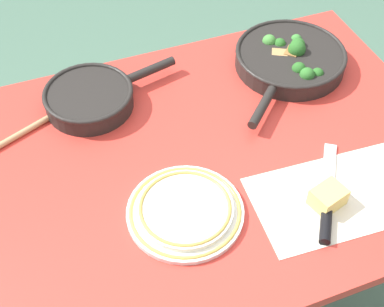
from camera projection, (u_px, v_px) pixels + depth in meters
ground_plane at (192, 303)px, 1.80m from camera, size 14.00×14.00×0.00m
dining_table_red at (192, 181)px, 1.31m from camera, size 1.26×0.84×0.74m
skillet_broccoli at (290, 58)px, 1.46m from camera, size 0.37×0.37×0.08m
skillet_eggs at (90, 98)px, 1.35m from camera, size 0.36×0.23×0.05m
wooden_spoon at (46, 119)px, 1.33m from camera, size 0.33×0.16×0.02m
parchment_sheet at (340, 195)px, 1.18m from camera, size 0.40×0.24×0.00m
grater_knife at (327, 205)px, 1.15m from camera, size 0.18×0.25×0.02m
cheese_block at (328, 197)px, 1.15m from camera, size 0.08×0.07×0.05m
dinner_plate_stack at (185, 210)px, 1.14m from camera, size 0.25×0.25×0.03m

